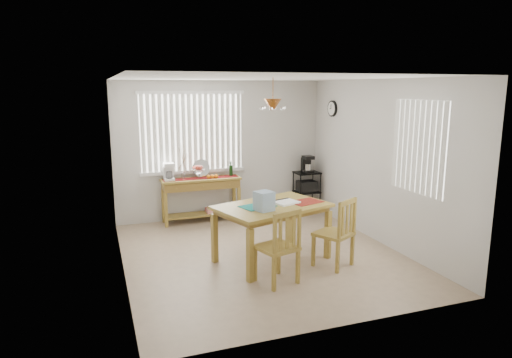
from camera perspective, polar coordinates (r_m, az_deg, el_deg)
name	(u,v)px	position (r m, az deg, el deg)	size (l,w,h in m)	color
ground	(262,255)	(6.96, 0.75, -9.46)	(4.00, 4.50, 0.01)	tan
room_shell	(262,143)	(6.56, 0.77, 4.57)	(4.20, 4.70, 2.70)	silver
sideboard	(202,189)	(8.52, -6.81, -1.26)	(1.46, 0.41, 0.82)	olive
sideboard_items	(188,172)	(8.42, -8.49, 0.87)	(1.39, 0.34, 0.63)	maroon
wire_cart	(307,188)	(9.23, 6.35, -1.10)	(0.48, 0.38, 0.81)	black
cart_items	(307,164)	(9.15, 6.39, 1.82)	(0.19, 0.23, 0.33)	black
dining_table	(272,211)	(6.53, 2.02, -4.06)	(1.77, 1.41, 0.83)	olive
table_items	(270,202)	(6.29, 1.73, -2.84)	(1.29, 0.60, 0.26)	#167E78
chair_left	(279,247)	(5.84, 2.86, -8.52)	(0.57, 0.57, 0.99)	olive
chair_right	(336,233)	(6.46, 10.00, -6.69)	(0.62, 0.62, 0.99)	olive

